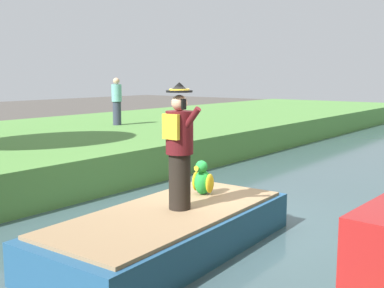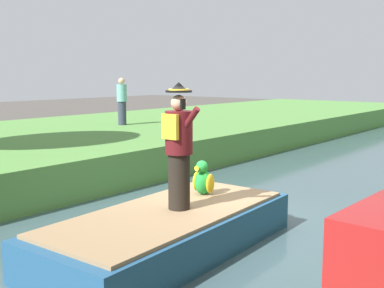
{
  "view_description": "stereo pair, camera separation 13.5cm",
  "coord_description": "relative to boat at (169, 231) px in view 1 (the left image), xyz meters",
  "views": [
    {
      "loc": [
        4.4,
        -6.22,
        2.66
      ],
      "look_at": [
        -0.07,
        -0.56,
        1.61
      ],
      "focal_mm": 44.45,
      "sensor_mm": 36.0,
      "label": 1
    },
    {
      "loc": [
        4.51,
        -6.13,
        2.66
      ],
      "look_at": [
        -0.07,
        -0.56,
        1.61
      ],
      "focal_mm": 44.45,
      "sensor_mm": 36.0,
      "label": 2
    }
  ],
  "objects": [
    {
      "name": "boat",
      "position": [
        0.0,
        0.0,
        0.0
      ],
      "size": [
        2.0,
        4.28,
        0.61
      ],
      "color": "#23517A",
      "rests_on": "canal_water"
    },
    {
      "name": "person_bystander",
      "position": [
        -7.61,
        6.05,
        1.37
      ],
      "size": [
        0.34,
        0.34,
        1.6
      ],
      "color": "#33384C",
      "rests_on": "grass_bank_near"
    },
    {
      "name": "ground_plane",
      "position": [
        0.0,
        1.19,
        -0.4
      ],
      "size": [
        80.0,
        80.0,
        0.0
      ],
      "primitive_type": "plane",
      "color": "#4C4742"
    },
    {
      "name": "parrot_plush",
      "position": [
        -0.19,
        1.07,
        0.55
      ],
      "size": [
        0.36,
        0.34,
        0.57
      ],
      "color": "green",
      "rests_on": "boat"
    },
    {
      "name": "canal_water",
      "position": [
        0.0,
        1.19,
        -0.35
      ],
      "size": [
        6.29,
        48.0,
        0.1
      ],
      "primitive_type": "cube",
      "color": "#3D565B",
      "rests_on": "ground"
    },
    {
      "name": "person_pirate",
      "position": [
        0.06,
        0.17,
        1.23
      ],
      "size": [
        0.61,
        0.42,
        1.85
      ],
      "rotation": [
        0.0,
        0.0,
        -0.13
      ],
      "color": "black",
      "rests_on": "boat"
    }
  ]
}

